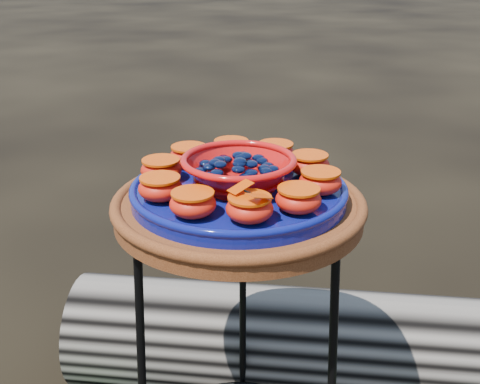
{
  "coord_description": "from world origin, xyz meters",
  "views": [
    {
      "loc": [
        0.05,
        -1.0,
        1.17
      ],
      "look_at": [
        0.0,
        0.0,
        0.75
      ],
      "focal_mm": 45.0,
      "sensor_mm": 36.0,
      "label": 1
    }
  ],
  "objects_px": {
    "plant_stand": "(239,372)",
    "driftwood_log": "(383,351)",
    "cobalt_plate": "(239,193)",
    "red_bowl": "(239,173)",
    "terracotta_saucer": "(239,209)"
  },
  "relations": [
    {
      "from": "plant_stand",
      "to": "driftwood_log",
      "type": "relative_size",
      "value": 0.42
    },
    {
      "from": "cobalt_plate",
      "to": "red_bowl",
      "type": "distance_m",
      "value": 0.04
    },
    {
      "from": "terracotta_saucer",
      "to": "red_bowl",
      "type": "xyz_separation_m",
      "value": [
        0.0,
        0.0,
        0.07
      ]
    },
    {
      "from": "terracotta_saucer",
      "to": "cobalt_plate",
      "type": "distance_m",
      "value": 0.03
    },
    {
      "from": "red_bowl",
      "to": "driftwood_log",
      "type": "distance_m",
      "value": 0.81
    },
    {
      "from": "driftwood_log",
      "to": "red_bowl",
      "type": "bearing_deg",
      "value": -137.77
    },
    {
      "from": "cobalt_plate",
      "to": "red_bowl",
      "type": "bearing_deg",
      "value": 0.0
    },
    {
      "from": "plant_stand",
      "to": "cobalt_plate",
      "type": "height_order",
      "value": "cobalt_plate"
    },
    {
      "from": "plant_stand",
      "to": "driftwood_log",
      "type": "bearing_deg",
      "value": 42.23
    },
    {
      "from": "cobalt_plate",
      "to": "terracotta_saucer",
      "type": "bearing_deg",
      "value": 0.0
    },
    {
      "from": "cobalt_plate",
      "to": "plant_stand",
      "type": "bearing_deg",
      "value": 0.0
    },
    {
      "from": "terracotta_saucer",
      "to": "red_bowl",
      "type": "height_order",
      "value": "red_bowl"
    },
    {
      "from": "plant_stand",
      "to": "terracotta_saucer",
      "type": "distance_m",
      "value": 0.37
    },
    {
      "from": "cobalt_plate",
      "to": "driftwood_log",
      "type": "bearing_deg",
      "value": 42.23
    },
    {
      "from": "plant_stand",
      "to": "red_bowl",
      "type": "xyz_separation_m",
      "value": [
        0.0,
        0.0,
        0.44
      ]
    }
  ]
}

